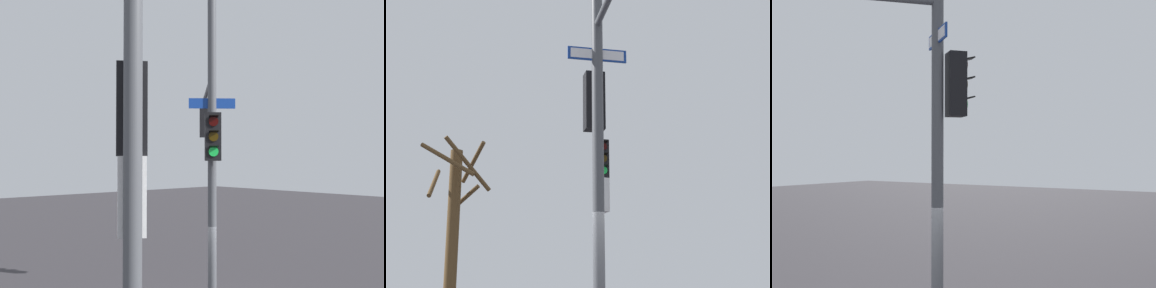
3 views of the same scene
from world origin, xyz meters
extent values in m
cylinder|color=#4C4F54|center=(-0.21, -0.49, 4.77)|extent=(0.20, 0.20, 9.54)
cube|color=black|center=(-0.42, -0.74, 4.59)|extent=(0.47, 0.46, 1.10)
cylinder|color=#2F0403|center=(-0.53, -0.86, 4.93)|extent=(0.19, 0.16, 0.22)
cube|color=black|center=(-0.58, -0.92, 5.05)|extent=(0.26, 0.26, 0.06)
cylinder|color=#352504|center=(-0.53, -0.86, 4.59)|extent=(0.19, 0.16, 0.22)
cube|color=black|center=(-0.58, -0.92, 4.71)|extent=(0.26, 0.26, 0.06)
cylinder|color=#19D147|center=(-0.53, -0.86, 4.25)|extent=(0.19, 0.16, 0.22)
cube|color=black|center=(-0.58, -0.92, 4.37)|extent=(0.26, 0.26, 0.06)
cube|color=navy|center=(-0.21, -0.49, 5.39)|extent=(0.88, 0.71, 0.24)
cube|color=white|center=(-0.20, -0.48, 5.39)|extent=(0.79, 0.63, 0.18)
cylinder|color=#4C4F54|center=(-5.08, -4.20, 3.97)|extent=(0.21, 0.21, 7.94)
cube|color=white|center=(-4.91, -3.94, 3.67)|extent=(0.50, 0.52, 0.93)
cube|color=black|center=(-4.90, -3.93, 4.69)|extent=(0.47, 0.45, 1.10)
cylinder|color=#2F0403|center=(-4.81, -3.79, 5.03)|extent=(0.20, 0.15, 0.22)
cube|color=black|center=(-4.77, -3.73, 5.15)|extent=(0.26, 0.25, 0.06)
cylinder|color=#352504|center=(-4.81, -3.79, 4.69)|extent=(0.20, 0.15, 0.22)
cube|color=black|center=(-4.77, -3.73, 4.81)|extent=(0.26, 0.25, 0.06)
cylinder|color=#19D147|center=(-4.81, -3.79, 4.35)|extent=(0.20, 0.15, 0.22)
cube|color=black|center=(-4.77, -3.73, 4.47)|extent=(0.26, 0.25, 0.06)
cylinder|color=brown|center=(-3.60, -8.70, 2.71)|extent=(0.38, 0.38, 5.41)
cylinder|color=brown|center=(-3.15, -9.18, 4.36)|extent=(1.11, 1.05, 1.11)
cylinder|color=brown|center=(-2.90, -8.24, 4.94)|extent=(1.07, 1.53, 1.08)
cylinder|color=brown|center=(-3.44, -7.94, 4.85)|extent=(1.64, 0.47, 1.56)
cylinder|color=brown|center=(-4.10, -8.87, 3.93)|extent=(0.49, 1.12, 0.91)
cylinder|color=brown|center=(-4.20, -8.59, 5.11)|extent=(0.36, 1.31, 1.21)
camera|label=1|loc=(-8.19, -8.64, 4.13)|focal=45.37mm
camera|label=2|loc=(7.45, 5.32, 1.34)|focal=52.67mm
camera|label=3|loc=(-5.07, 6.12, 3.39)|focal=45.35mm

